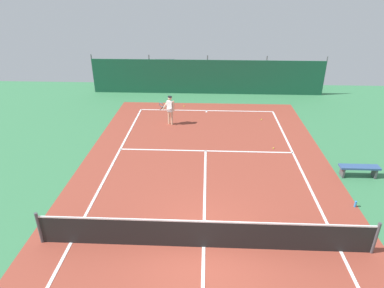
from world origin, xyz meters
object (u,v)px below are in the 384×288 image
(tennis_ball_midcourt, at_px, (274,148))
(parked_car, at_px, (165,72))
(tennis_player, at_px, (170,108))
(tennis_ball_near_player, at_px, (262,119))
(tennis_net, at_px, (204,234))
(water_bottle, at_px, (356,204))
(courtside_bench, at_px, (359,169))
(tennis_ball_by_sideline, at_px, (184,106))

(tennis_ball_midcourt, xyz_separation_m, parked_car, (-6.59, 11.29, 0.81))
(parked_car, bearing_deg, tennis_player, 94.32)
(tennis_ball_near_player, relative_size, parked_car, 0.02)
(tennis_net, xyz_separation_m, water_bottle, (5.40, 2.27, -0.39))
(tennis_player, bearing_deg, courtside_bench, 177.55)
(tennis_player, height_order, tennis_ball_midcourt, tennis_player)
(tennis_player, xyz_separation_m, tennis_ball_near_player, (5.24, 0.89, -0.93))
(tennis_ball_by_sideline, bearing_deg, water_bottle, -56.47)
(parked_car, relative_size, courtside_bench, 2.70)
(tennis_player, relative_size, water_bottle, 6.83)
(tennis_ball_by_sideline, bearing_deg, parked_car, 108.79)
(tennis_ball_by_sideline, xyz_separation_m, parked_car, (-1.87, 5.48, 0.81))
(tennis_ball_midcourt, height_order, water_bottle, water_bottle)
(tennis_ball_midcourt, relative_size, parked_car, 0.02)
(parked_car, xyz_separation_m, courtside_bench, (9.63, -13.70, -0.46))
(tennis_net, bearing_deg, tennis_ball_midcourt, 64.28)
(courtside_bench, bearing_deg, tennis_net, -145.19)
(tennis_net, xyz_separation_m, courtside_bench, (6.31, 4.39, -0.14))
(tennis_ball_midcourt, relative_size, tennis_ball_by_sideline, 1.00)
(tennis_net, relative_size, tennis_ball_midcourt, 153.33)
(tennis_net, relative_size, courtside_bench, 6.33)
(tennis_ball_midcourt, height_order, tennis_ball_by_sideline, same)
(tennis_net, distance_m, tennis_player, 9.84)
(tennis_ball_midcourt, bearing_deg, tennis_net, -115.72)
(tennis_ball_midcourt, bearing_deg, tennis_ball_near_player, 90.82)
(tennis_net, relative_size, tennis_ball_by_sideline, 153.33)
(tennis_ball_midcourt, bearing_deg, courtside_bench, -38.35)
(water_bottle, bearing_deg, tennis_ball_near_player, 104.81)
(tennis_ball_by_sideline, height_order, water_bottle, water_bottle)
(courtside_bench, bearing_deg, tennis_ball_by_sideline, 133.37)
(tennis_ball_midcourt, xyz_separation_m, courtside_bench, (3.04, -2.40, 0.34))
(tennis_ball_near_player, relative_size, tennis_ball_by_sideline, 1.00)
(tennis_ball_near_player, xyz_separation_m, water_bottle, (2.18, -8.24, 0.09))
(tennis_net, xyz_separation_m, tennis_ball_midcourt, (3.27, 6.79, -0.48))
(tennis_net, xyz_separation_m, parked_car, (-3.32, 18.09, 0.33))
(tennis_player, relative_size, tennis_ball_midcourt, 24.85)
(tennis_ball_midcourt, distance_m, tennis_ball_by_sideline, 7.49)
(tennis_ball_near_player, xyz_separation_m, tennis_ball_by_sideline, (-4.67, 2.09, 0.00))
(tennis_ball_by_sideline, distance_m, water_bottle, 12.40)
(tennis_ball_midcourt, bearing_deg, tennis_ball_by_sideline, 129.09)
(tennis_player, xyz_separation_m, tennis_ball_midcourt, (5.29, -2.83, -0.93))
(tennis_net, distance_m, tennis_ball_midcourt, 7.55)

